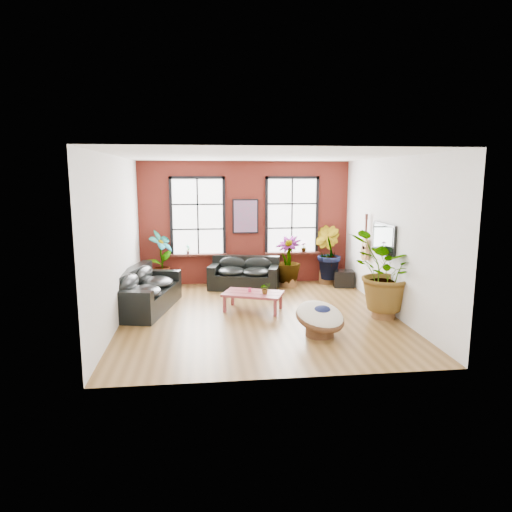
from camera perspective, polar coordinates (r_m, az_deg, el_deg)
The scene contains 19 objects.
room at distance 10.06m, azimuth 0.30°, elevation 2.34°, with size 6.04×6.54×3.54m.
sofa_back at distance 12.67m, azimuth -1.46°, elevation -2.29°, with size 2.06×1.37×0.87m.
sofa_left at distance 10.96m, azimuth -13.80°, elevation -4.33°, with size 1.51×2.56×0.95m.
coffee_table at distance 10.57m, azimuth -0.37°, elevation -4.85°, with size 1.52×1.20×0.51m.
papasan_chair at distance 9.02m, azimuth 8.00°, elevation -7.62°, with size 1.27×1.27×0.72m.
poster at distance 13.04m, azimuth -1.33°, elevation 4.98°, with size 0.74×0.06×0.98m.
tv_wall_unit at distance 11.26m, azimuth 15.01°, elevation 1.76°, with size 0.13×1.86×1.20m.
media_box at distance 13.11m, azimuth 10.89°, elevation -2.79°, with size 0.63×0.55×0.46m.
pot_back_left at distance 13.00m, azimuth -11.49°, elevation -3.05°, with size 0.63×0.63×0.40m.
pot_back_right at distance 13.45m, azimuth 8.91°, elevation -2.63°, with size 0.56×0.56×0.36m.
pot_right_wall at distance 10.49m, azimuth 15.66°, elevation -6.42°, with size 0.60×0.60×0.38m.
pot_mid at distance 12.90m, azimuth 4.05°, elevation -3.12°, with size 0.55×0.55×0.33m.
floor_plant_back_left at distance 12.90m, azimuth -11.74°, elevation -0.07°, with size 0.77×0.52×1.46m, color #16541D.
floor_plant_back_right at distance 13.29m, azimuth 8.91°, elevation 0.43°, with size 0.84×0.67×1.52m, color #16541D.
floor_plant_right_wall at distance 10.25m, azimuth 15.91°, elevation -1.99°, with size 1.56×1.35×1.73m, color #16541D.
floor_plant_mid at distance 12.80m, azimuth 4.00°, elevation -0.41°, with size 0.72×0.72×1.29m, color #16541D.
table_plant at distance 10.43m, azimuth 1.15°, elevation -4.04°, with size 0.23×0.20×0.26m, color #16541D.
sill_plant_left at distance 13.05m, azimuth -8.52°, elevation 0.83°, with size 0.14×0.10×0.27m, color #16541D.
sill_plant_right at distance 13.37m, azimuth 5.98°, elevation 1.10°, with size 0.15×0.15×0.27m, color #16541D.
Camera 1 is at (-1.22, -9.75, 3.07)m, focal length 32.00 mm.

